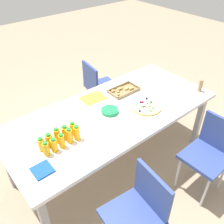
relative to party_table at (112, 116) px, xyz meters
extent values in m
plane|color=gray|center=(0.00, 0.00, -0.69)|extent=(12.00, 12.00, 0.00)
cube|color=silver|center=(0.00, 0.00, 0.04)|extent=(2.22, 0.99, 0.04)
cube|color=#99999E|center=(-1.03, -0.42, -0.33)|extent=(0.06, 0.06, 0.70)
cube|color=#99999E|center=(1.03, -0.42, -0.33)|extent=(0.06, 0.06, 0.70)
cube|color=#99999E|center=(-1.03, 0.42, -0.33)|extent=(0.06, 0.06, 0.70)
cube|color=#99999E|center=(1.03, 0.42, -0.33)|extent=(0.06, 0.06, 0.70)
cube|color=#33478C|center=(0.47, -0.86, -0.24)|extent=(0.41, 0.41, 0.04)
cube|color=#33478C|center=(0.65, -0.85, -0.05)|extent=(0.04, 0.38, 0.38)
cylinder|color=silver|center=(0.31, -1.02, -0.48)|extent=(0.02, 0.02, 0.41)
cylinder|color=silver|center=(0.30, -0.70, -0.48)|extent=(0.02, 0.02, 0.41)
cylinder|color=silver|center=(0.63, -1.01, -0.48)|extent=(0.02, 0.02, 0.41)
cylinder|color=silver|center=(0.62, -0.69, -0.48)|extent=(0.02, 0.02, 0.41)
cube|color=#33478C|center=(0.52, 0.83, -0.24)|extent=(0.45, 0.45, 0.04)
cube|color=#33478C|center=(0.33, 0.86, -0.05)|extent=(0.08, 0.38, 0.38)
cylinder|color=silver|center=(0.70, 0.97, -0.48)|extent=(0.02, 0.02, 0.41)
cylinder|color=silver|center=(0.66, 0.65, -0.48)|extent=(0.02, 0.02, 0.41)
cylinder|color=silver|center=(0.38, 1.01, -0.48)|extent=(0.02, 0.02, 0.41)
cylinder|color=silver|center=(0.34, 0.70, -0.48)|extent=(0.02, 0.02, 0.41)
cube|color=#33478C|center=(-0.51, -0.85, -0.24)|extent=(0.44, 0.44, 0.04)
cube|color=#33478C|center=(-0.33, -0.87, -0.05)|extent=(0.07, 0.38, 0.38)
cylinder|color=silver|center=(-0.34, -0.71, -0.48)|extent=(0.02, 0.02, 0.41)
cylinder|color=#F9AD14|center=(-0.79, -0.12, 0.12)|extent=(0.05, 0.05, 0.12)
cylinder|color=#1E8C33|center=(-0.79, -0.12, 0.19)|extent=(0.03, 0.03, 0.02)
cylinder|color=#FAAD14|center=(-0.72, -0.12, 0.12)|extent=(0.06, 0.06, 0.12)
cylinder|color=#1E8C33|center=(-0.72, -0.12, 0.19)|extent=(0.04, 0.04, 0.02)
cylinder|color=#FAAB14|center=(-0.65, -0.13, 0.12)|extent=(0.05, 0.05, 0.13)
cylinder|color=#1E8C33|center=(-0.65, -0.13, 0.19)|extent=(0.03, 0.03, 0.02)
cylinder|color=#FAAC14|center=(-0.57, -0.11, 0.13)|extent=(0.06, 0.06, 0.13)
cylinder|color=#1E8C33|center=(-0.57, -0.11, 0.20)|extent=(0.04, 0.04, 0.02)
cylinder|color=#FAAE14|center=(-0.50, -0.12, 0.12)|extent=(0.06, 0.06, 0.13)
cylinder|color=#1E8C33|center=(-0.50, -0.12, 0.20)|extent=(0.04, 0.04, 0.02)
cylinder|color=#F8AE14|center=(-0.80, -0.05, 0.12)|extent=(0.06, 0.06, 0.12)
cylinder|color=#1E8C33|center=(-0.80, -0.05, 0.18)|extent=(0.04, 0.04, 0.02)
cylinder|color=#F9AC14|center=(-0.73, -0.05, 0.12)|extent=(0.06, 0.06, 0.12)
cylinder|color=#1E8C33|center=(-0.73, -0.05, 0.19)|extent=(0.04, 0.04, 0.02)
cylinder|color=#F9AC14|center=(-0.65, -0.04, 0.12)|extent=(0.05, 0.05, 0.13)
cylinder|color=#1E8C33|center=(-0.65, -0.04, 0.20)|extent=(0.04, 0.04, 0.02)
cylinder|color=#FAAE14|center=(-0.57, -0.05, 0.12)|extent=(0.06, 0.06, 0.13)
cylinder|color=#1E8C33|center=(-0.57, -0.05, 0.19)|extent=(0.04, 0.04, 0.02)
cylinder|color=#FAAE14|center=(-0.49, -0.05, 0.12)|extent=(0.05, 0.05, 0.12)
cylinder|color=#1E8C33|center=(-0.49, -0.05, 0.19)|extent=(0.03, 0.03, 0.02)
cylinder|color=tan|center=(0.32, -0.18, 0.07)|extent=(0.31, 0.31, 0.02)
cylinder|color=white|center=(0.32, -0.18, 0.08)|extent=(0.29, 0.29, 0.01)
sphere|color=#1E1947|center=(0.40, -0.09, 0.09)|extent=(0.03, 0.03, 0.03)
sphere|color=#66B238|center=(0.27, -0.27, 0.09)|extent=(0.03, 0.03, 0.03)
sphere|color=#66B238|center=(0.32, -0.21, 0.09)|extent=(0.02, 0.02, 0.02)
sphere|color=#66B238|center=(0.39, -0.26, 0.09)|extent=(0.02, 0.02, 0.02)
sphere|color=red|center=(0.27, -0.18, 0.09)|extent=(0.02, 0.02, 0.02)
sphere|color=#66B238|center=(0.33, -0.26, 0.09)|extent=(0.03, 0.03, 0.03)
sphere|color=#1E1947|center=(0.39, -0.17, 0.09)|extent=(0.02, 0.02, 0.02)
sphere|color=#1E1947|center=(0.34, -0.16, 0.09)|extent=(0.02, 0.02, 0.02)
sphere|color=red|center=(0.32, -0.12, 0.09)|extent=(0.03, 0.03, 0.03)
sphere|color=#1E1947|center=(0.31, -0.10, 0.09)|extent=(0.02, 0.02, 0.02)
sphere|color=#66B238|center=(0.37, -0.18, 0.09)|extent=(0.03, 0.03, 0.03)
sphere|color=#66B238|center=(0.24, -0.10, 0.09)|extent=(0.02, 0.02, 0.02)
sphere|color=red|center=(0.29, -0.18, 0.09)|extent=(0.02, 0.02, 0.02)
sphere|color=#66B238|center=(0.26, -0.17, 0.09)|extent=(0.02, 0.02, 0.02)
sphere|color=#66B238|center=(0.28, -0.20, 0.09)|extent=(0.02, 0.02, 0.02)
sphere|color=#1E1947|center=(0.19, -0.21, 0.09)|extent=(0.02, 0.02, 0.02)
cube|color=olive|center=(0.35, 0.21, 0.06)|extent=(0.34, 0.21, 0.01)
cube|color=olive|center=(0.35, 0.11, 0.08)|extent=(0.34, 0.01, 0.03)
cube|color=olive|center=(0.35, 0.31, 0.08)|extent=(0.34, 0.01, 0.03)
cube|color=olive|center=(0.18, 0.21, 0.08)|extent=(0.01, 0.21, 0.03)
cube|color=olive|center=(0.51, 0.21, 0.08)|extent=(0.01, 0.21, 0.03)
ellipsoid|color=tan|center=(0.34, 0.25, 0.08)|extent=(0.05, 0.04, 0.03)
ellipsoid|color=tan|center=(0.45, 0.18, 0.08)|extent=(0.05, 0.03, 0.03)
ellipsoid|color=tan|center=(0.27, 0.23, 0.08)|extent=(0.04, 0.03, 0.02)
ellipsoid|color=tan|center=(0.31, 0.26, 0.08)|extent=(0.05, 0.04, 0.03)
ellipsoid|color=tan|center=(0.43, 0.18, 0.08)|extent=(0.05, 0.04, 0.03)
ellipsoid|color=tan|center=(0.41, 0.21, 0.08)|extent=(0.04, 0.03, 0.02)
ellipsoid|color=tan|center=(0.39, 0.21, 0.08)|extent=(0.05, 0.03, 0.03)
ellipsoid|color=tan|center=(0.24, 0.18, 0.08)|extent=(0.03, 0.02, 0.02)
ellipsoid|color=tan|center=(0.24, 0.27, 0.08)|extent=(0.05, 0.03, 0.03)
cylinder|color=#1E8C4C|center=(-0.03, 0.00, 0.06)|extent=(0.18, 0.18, 0.00)
cylinder|color=#1E8C4C|center=(-0.03, 0.00, 0.07)|extent=(0.18, 0.18, 0.00)
cylinder|color=#1E8C4C|center=(-0.03, 0.00, 0.07)|extent=(0.18, 0.18, 0.00)
cylinder|color=#1E8C4C|center=(-0.03, 0.00, 0.08)|extent=(0.18, 0.18, 0.00)
cylinder|color=#1E8C4C|center=(-0.03, 0.00, 0.08)|extent=(0.18, 0.18, 0.00)
cylinder|color=#1E8C4C|center=(-0.03, 0.00, 0.09)|extent=(0.18, 0.18, 0.00)
cylinder|color=#1E8C4C|center=(-0.03, 0.00, 0.09)|extent=(0.18, 0.18, 0.00)
cube|color=#194CA5|center=(-0.90, -0.25, 0.07)|extent=(0.15, 0.15, 0.01)
cylinder|color=#9E7A56|center=(1.02, -0.34, 0.13)|extent=(0.04, 0.04, 0.14)
cube|color=yellow|center=(-0.01, 0.32, 0.06)|extent=(0.27, 0.22, 0.01)
camera|label=1|loc=(-1.29, -1.56, 1.55)|focal=39.66mm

